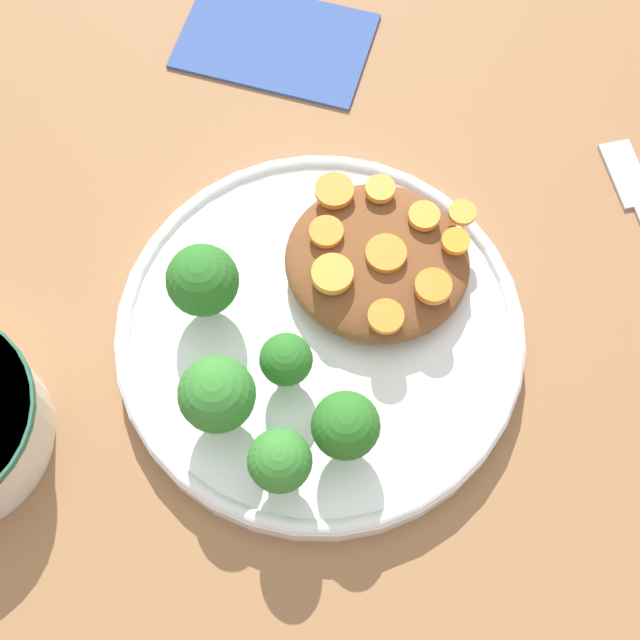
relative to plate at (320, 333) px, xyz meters
name	(u,v)px	position (x,y,z in m)	size (l,w,h in m)	color
ground_plane	(320,340)	(0.00, 0.00, -0.01)	(4.00, 4.00, 0.00)	#8C603D
plate	(320,333)	(0.00, 0.00, 0.00)	(0.27, 0.27, 0.02)	white
stew_mound	(377,261)	(0.02, 0.05, 0.02)	(0.12, 0.12, 0.03)	brown
broccoli_floret_0	(203,281)	(-0.08, -0.01, 0.04)	(0.05, 0.05, 0.06)	#7FA85B
broccoli_floret_1	(346,426)	(0.04, -0.07, 0.04)	(0.04, 0.04, 0.06)	#7FA85B
broccoli_floret_2	(217,395)	(-0.04, -0.07, 0.04)	(0.05, 0.05, 0.06)	#7FA85B
broccoli_floret_3	(286,360)	(-0.01, -0.04, 0.03)	(0.03, 0.03, 0.05)	#7FA85B
broccoli_floret_4	(280,462)	(0.01, -0.10, 0.04)	(0.04, 0.04, 0.05)	#7FA85B
carrot_slice_0	(424,216)	(0.04, 0.09, 0.04)	(0.02, 0.02, 0.01)	orange
carrot_slice_1	(386,253)	(0.03, 0.05, 0.04)	(0.03, 0.03, 0.01)	orange
carrot_slice_2	(433,286)	(0.06, 0.04, 0.04)	(0.02, 0.02, 0.01)	orange
carrot_slice_3	(334,190)	(-0.02, 0.09, 0.04)	(0.03, 0.03, 0.01)	orange
carrot_slice_4	(327,272)	(0.00, 0.03, 0.04)	(0.03, 0.03, 0.01)	orange
carrot_slice_5	(326,232)	(-0.01, 0.05, 0.04)	(0.02, 0.02, 0.00)	orange
carrot_slice_6	(386,316)	(0.04, 0.01, 0.04)	(0.02, 0.02, 0.00)	orange
carrot_slice_7	(456,241)	(0.07, 0.07, 0.04)	(0.02, 0.02, 0.00)	orange
carrot_slice_8	(380,189)	(0.01, 0.10, 0.04)	(0.02, 0.02, 0.01)	orange
carrot_slice_9	(462,213)	(0.07, 0.10, 0.04)	(0.02, 0.02, 0.00)	orange
napkin	(275,40)	(-0.11, 0.23, -0.01)	(0.15, 0.10, 0.01)	#334C8C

